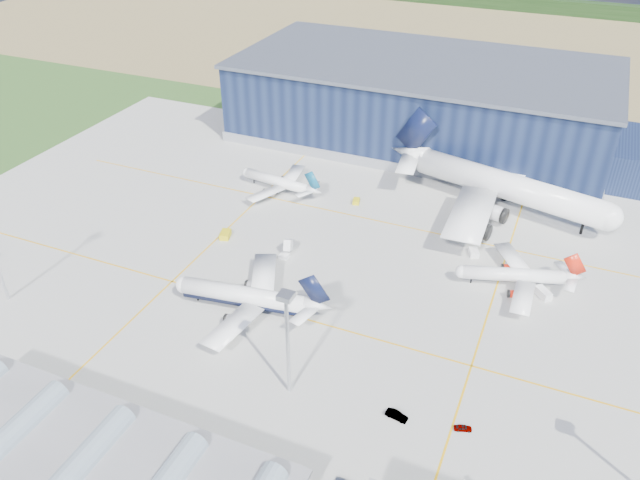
% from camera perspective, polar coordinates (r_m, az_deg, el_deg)
% --- Properties ---
extents(ground, '(600.00, 600.00, 0.00)m').
position_cam_1_polar(ground, '(143.64, -1.23, -4.46)').
color(ground, '#274D1D').
rests_on(ground, ground).
extents(apron, '(220.00, 160.00, 0.08)m').
position_cam_1_polar(apron, '(151.00, 0.34, -2.34)').
color(apron, gray).
rests_on(apron, ground).
extents(farmland, '(600.00, 220.00, 0.01)m').
position_cam_1_polar(farmland, '(338.57, 15.01, 16.93)').
color(farmland, '#917B4E').
rests_on(farmland, ground).
extents(treeline, '(600.00, 8.00, 8.00)m').
position_cam_1_polar(treeline, '(414.88, 17.23, 20.00)').
color(treeline, black).
rests_on(treeline, ground).
extents(hangar, '(145.00, 62.00, 26.10)m').
position_cam_1_polar(hangar, '(217.07, 10.03, 12.04)').
color(hangar, '#101A36').
rests_on(hangar, ground).
extents(glass_concourse, '(78.00, 23.00, 8.60)m').
position_cam_1_polar(glass_concourse, '(108.76, -18.62, -19.69)').
color(glass_concourse, black).
rests_on(glass_concourse, ground).
extents(light_mast_center, '(2.60, 2.60, 23.00)m').
position_cam_1_polar(light_mast_center, '(109.57, -3.03, -8.05)').
color(light_mast_center, silver).
rests_on(light_mast_center, ground).
extents(airliner_navy, '(40.65, 39.99, 11.75)m').
position_cam_1_polar(airliner_navy, '(135.24, -7.00, -4.33)').
color(airliner_navy, white).
rests_on(airliner_navy, ground).
extents(airliner_red, '(36.65, 36.22, 9.60)m').
position_cam_1_polar(airliner_red, '(148.41, 17.36, -2.52)').
color(airliner_red, white).
rests_on(airliner_red, ground).
extents(airliner_widebody, '(82.38, 81.33, 22.11)m').
position_cam_1_polar(airliner_widebody, '(176.37, 17.03, 5.83)').
color(airliner_widebody, white).
rests_on(airliner_widebody, ground).
extents(airliner_regional, '(30.84, 30.33, 8.94)m').
position_cam_1_polar(airliner_regional, '(182.05, -3.94, 5.81)').
color(airliner_regional, white).
rests_on(airliner_regional, ground).
extents(gse_tug_a, '(3.35, 4.37, 1.61)m').
position_cam_1_polar(gse_tug_a, '(162.97, -8.65, 0.49)').
color(gse_tug_a, gold).
rests_on(gse_tug_a, ground).
extents(gse_tug_b, '(3.03, 3.40, 1.23)m').
position_cam_1_polar(gse_tug_b, '(137.62, -6.67, -6.34)').
color(gse_tug_b, gold).
rests_on(gse_tug_b, ground).
extents(gse_cart_a, '(3.30, 3.90, 1.43)m').
position_cam_1_polar(gse_cart_a, '(159.03, 13.88, -1.12)').
color(gse_cart_a, white).
rests_on(gse_cart_a, ground).
extents(gse_van_b, '(4.26, 4.41, 1.93)m').
position_cam_1_polar(gse_van_b, '(149.34, 19.72, -4.61)').
color(gse_van_b, white).
rests_on(gse_van_b, ground).
extents(gse_tug_c, '(2.43, 3.22, 1.26)m').
position_cam_1_polar(gse_tug_c, '(176.88, 3.33, 3.55)').
color(gse_tug_c, gold).
rests_on(gse_tug_c, ground).
extents(airstair, '(2.88, 4.67, 2.79)m').
position_cam_1_polar(airstair, '(155.10, -2.91, -0.72)').
color(airstair, white).
rests_on(airstair, ground).
extents(car_a, '(3.39, 2.23, 1.07)m').
position_cam_1_polar(car_a, '(116.29, 12.94, -16.40)').
color(car_a, '#99999E').
rests_on(car_a, ground).
extents(car_b, '(4.26, 2.04, 1.35)m').
position_cam_1_polar(car_b, '(116.03, 7.01, -15.63)').
color(car_b, '#99999E').
rests_on(car_b, ground).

